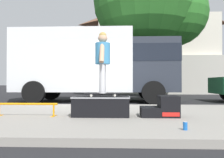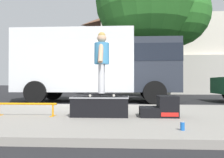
# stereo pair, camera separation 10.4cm
# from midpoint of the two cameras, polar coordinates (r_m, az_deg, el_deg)

# --- Properties ---
(ground_plane) EXTENTS (140.00, 140.00, 0.00)m
(ground_plane) POSITION_cam_midpoint_polar(r_m,az_deg,el_deg) (8.77, -4.11, -6.27)
(ground_plane) COLOR black
(sidewalk_slab) EXTENTS (50.00, 5.00, 0.12)m
(sidewalk_slab) POSITION_cam_midpoint_polar(r_m,az_deg,el_deg) (5.82, -8.11, -8.42)
(sidewalk_slab) COLOR gray
(sidewalk_slab) RESTS_ON ground
(skate_box) EXTENTS (1.20, 0.68, 0.41)m
(skate_box) POSITION_cam_midpoint_polar(r_m,az_deg,el_deg) (5.35, -2.08, -6.08)
(skate_box) COLOR black
(skate_box) RESTS_ON sidewalk_slab
(kicker_ramp) EXTENTS (0.77, 0.63, 0.43)m
(kicker_ramp) POSITION_cam_midpoint_polar(r_m,az_deg,el_deg) (5.38, 11.81, -6.47)
(kicker_ramp) COLOR black
(kicker_ramp) RESTS_ON sidewalk_slab
(grind_rail) EXTENTS (1.34, 0.28, 0.28)m
(grind_rail) POSITION_cam_midpoint_polar(r_m,az_deg,el_deg) (5.63, -18.61, -5.92)
(grind_rail) COLOR orange
(grind_rail) RESTS_ON sidewalk_slab
(skateboard) EXTENTS (0.80, 0.33, 0.07)m
(skateboard) POSITION_cam_midpoint_polar(r_m,az_deg,el_deg) (5.33, -1.81, -3.41)
(skateboard) COLOR black
(skateboard) RESTS_ON skate_box
(skater_kid) EXTENTS (0.32, 0.67, 1.31)m
(skater_kid) POSITION_cam_midpoint_polar(r_m,az_deg,el_deg) (5.35, -1.80, 5.01)
(skater_kid) COLOR silver
(skater_kid) RESTS_ON skateboard
(soda_can) EXTENTS (0.07, 0.07, 0.13)m
(soda_can) POSITION_cam_midpoint_polar(r_m,az_deg,el_deg) (3.92, 16.55, -10.29)
(soda_can) COLOR #1959B2
(soda_can) RESTS_ON sidewalk_slab
(box_truck) EXTENTS (6.91, 2.63, 3.05)m
(box_truck) POSITION_cam_midpoint_polar(r_m,az_deg,el_deg) (10.96, -2.87, 3.71)
(box_truck) COLOR silver
(box_truck) RESTS_ON ground
(street_tree_main) EXTENTS (6.64, 6.03, 8.68)m
(street_tree_main) POSITION_cam_midpoint_polar(r_m,az_deg,el_deg) (15.35, 9.62, 16.81)
(street_tree_main) COLOR brown
(street_tree_main) RESTS_ON ground
(house_behind) EXTENTS (9.54, 8.23, 8.40)m
(house_behind) POSITION_cam_midpoint_polar(r_m,az_deg,el_deg) (22.41, 10.24, 7.91)
(house_behind) COLOR beige
(house_behind) RESTS_ON ground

